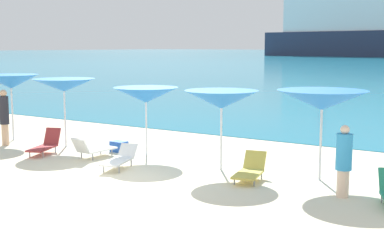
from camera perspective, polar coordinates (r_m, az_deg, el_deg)
The scene contains 14 objects.
ground_plane at distance 21.99m, azimuth 8.93°, elevation -1.36°, with size 50.00×100.00×0.30m, color beige.
umbrella_2 at distance 20.03m, azimuth -18.81°, elevation 3.90°, with size 1.95×1.95×2.36m.
umbrella_3 at distance 18.19m, azimuth -13.54°, elevation 3.64°, with size 2.11×2.11×2.29m.
umbrella_4 at distance 16.35m, azimuth -4.95°, elevation 2.68°, with size 2.21×2.21×2.11m.
umbrella_5 at distance 14.38m, azimuth 3.17°, elevation 2.19°, with size 2.12×2.12×2.18m.
umbrella_6 at distance 13.61m, azimuth 13.75°, elevation 2.07°, with size 2.37×2.37×2.28m.
lounge_chair_0 at distance 16.35m, azimuth -10.56°, elevation -3.02°, with size 0.66×1.42×0.68m.
lounge_chair_1 at distance 14.94m, azimuth -7.72°, elevation -4.11°, with size 0.95×1.64×0.57m.
lounge_chair_4 at distance 13.55m, azimuth 6.23°, elevation -5.34°, with size 0.83×1.48×0.65m.
lounge_chair_9 at distance 17.37m, azimuth -15.43°, elevation -2.54°, with size 0.99×1.53×0.74m.
beachgoer_0 at distance 12.35m, azimuth 15.93°, elevation -4.11°, with size 0.36×0.36×1.63m.
beachgoer_1 at distance 19.15m, azimuth -19.45°, elevation 0.47°, with size 0.31×0.31×1.90m.
cooler_box at distance 17.23m, azimuth -7.82°, elevation -2.82°, with size 0.50×0.36×0.34m, color blue.
cruise_ship at distance 178.69m, azimuth 16.02°, elevation 9.47°, with size 56.82×17.06×23.57m.
Camera 1 is at (8.68, -9.90, 3.36)m, focal length 49.84 mm.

